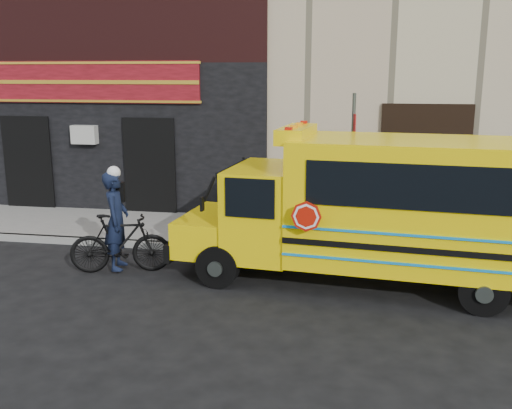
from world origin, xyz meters
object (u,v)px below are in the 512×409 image
object	(u,v)px
cyclist	(117,223)
bicycle	(120,243)
sign_pole	(352,167)
school_bus	(380,206)

from	to	relation	value
cyclist	bicycle	bearing A→B (deg)	-143.72
cyclist	sign_pole	bearing A→B (deg)	-75.21
school_bus	sign_pole	world-z (taller)	sign_pole
bicycle	cyclist	world-z (taller)	cyclist
sign_pole	bicycle	bearing A→B (deg)	-153.68
sign_pole	school_bus	bearing A→B (deg)	-74.59
bicycle	cyclist	bearing A→B (deg)	31.44
school_bus	cyclist	size ratio (longest dim) A/B	3.60
school_bus	cyclist	xyz separation A→B (m)	(-5.10, -0.12, -0.53)
school_bus	cyclist	world-z (taller)	school_bus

